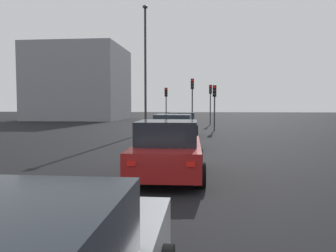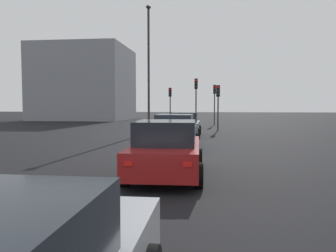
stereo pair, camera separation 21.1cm
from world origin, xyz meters
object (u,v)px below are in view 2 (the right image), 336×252
Objects in this scene: car_red_third at (167,150)px; traffic_light_near_left at (196,93)px; street_lamp_kerbside at (149,60)px; car_teal_second at (175,133)px; traffic_light_far_right at (170,98)px; car_grey_lead at (185,125)px; traffic_light_far_left at (215,96)px; traffic_light_near_right at (218,98)px.

traffic_light_near_left is at bearing -1.94° from car_red_third.
car_red_third is 1.03× the size of traffic_light_near_left.
traffic_light_near_left is at bearing -31.10° from street_lamp_kerbside.
traffic_light_far_right reaches higher than car_teal_second.
street_lamp_kerbside reaches higher than car_teal_second.
car_grey_lead is at bearing 0.47° from car_teal_second.
traffic_light_far_left is (19.18, -2.07, 2.16)m from car_teal_second.
street_lamp_kerbside is (-10.45, 4.89, 2.33)m from traffic_light_far_left.
car_grey_lead is at bearing -18.74° from traffic_light_near_right.
car_red_third reaches higher than car_grey_lead.
traffic_light_near_right is at bearing 34.54° from traffic_light_far_right.
traffic_light_near_left reaches higher than car_red_third.
car_teal_second is at bearing -3.25° from traffic_light_near_left.
car_red_third is 24.96m from traffic_light_far_right.
traffic_light_far_left is 4.52m from traffic_light_far_right.
traffic_light_near_left reaches higher than traffic_light_far_left.
street_lamp_kerbside is (8.73, 2.82, 4.48)m from car_teal_second.
car_grey_lead is 0.97× the size of car_teal_second.
car_grey_lead is at bearing -4.86° from traffic_light_near_left.
street_lamp_kerbside is at bearing 51.49° from car_grey_lead.
traffic_light_far_right is at bearing -150.66° from traffic_light_near_left.
traffic_light_far_left reaches higher than traffic_light_far_right.
traffic_light_near_left is 0.47× the size of street_lamp_kerbside.
street_lamp_kerbside is (-2.67, 5.05, 2.66)m from traffic_light_near_right.
street_lamp_kerbside is at bearing -26.59° from traffic_light_far_left.
traffic_light_far_right is (24.73, 2.77, 1.96)m from car_red_third.
traffic_light_far_left is at bearing 97.50° from traffic_light_far_right.
car_red_third is (-12.48, -0.38, 0.02)m from car_grey_lead.
car_grey_lead is 1.03× the size of car_red_third.
car_grey_lead is at bearing 13.28° from traffic_light_far_right.
car_teal_second is 1.33× the size of traffic_light_near_right.
traffic_light_far_left is 11.77m from street_lamp_kerbside.
traffic_light_near_left is 1.21× the size of traffic_light_near_right.
traffic_light_near_left reaches higher than traffic_light_far_right.
traffic_light_near_left is at bearing -139.26° from traffic_light_near_right.
traffic_light_far_right is at bearing -86.21° from traffic_light_far_left.
street_lamp_kerbside reaches higher than car_red_third.
traffic_light_near_right is at bearing -62.11° from street_lamp_kerbside.
traffic_light_far_left is at bearing -5.73° from car_red_third.
car_teal_second is (-6.52, -0.03, 0.02)m from car_grey_lead.
traffic_light_near_right is (-2.66, -1.84, -0.51)m from traffic_light_near_left.
car_teal_second is 1.17× the size of traffic_light_far_left.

